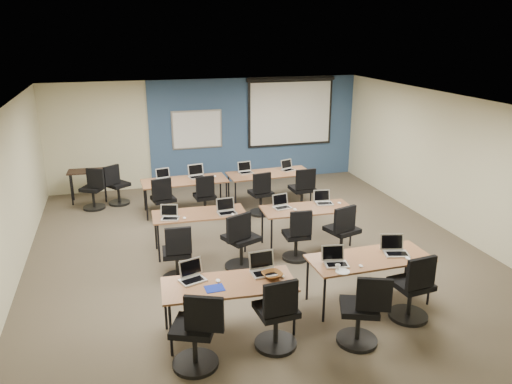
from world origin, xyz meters
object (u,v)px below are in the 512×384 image
object	(u,v)px
laptop_5	(226,209)
spare_chair_b	(94,192)
task_chair_3	(412,292)
laptop_7	(323,200)
task_chair_2	(362,316)
laptop_6	(281,204)
training_table_mid_right	(307,210)
training_table_mid_left	(199,216)
laptop_3	(395,249)
task_chair_4	(178,258)
task_chair_9	(205,200)
task_chair_1	(277,319)
task_chair_10	(261,197)
training_table_back_left	(185,182)
laptop_8	(163,177)
laptop_2	(335,260)
training_table_back_right	(270,175)
task_chair_11	(303,194)
task_chair_6	(297,239)
task_chair_8	(163,203)
utility_table	(87,175)
laptop_0	(192,275)
task_chair_0	(197,336)
laptop_10	(245,170)
spare_chair_a	(117,188)
whiteboard	(197,130)
laptop_4	(170,215)
laptop_11	(288,168)
training_table_front_left	(229,287)
projector_screen	(291,108)
task_chair_5	(241,245)
laptop_1	(264,268)
training_table_front_right	(370,260)

from	to	relation	value
laptop_5	spare_chair_b	world-z (taller)	laptop_5
task_chair_3	laptop_7	xyz separation A→B (m)	(-0.07, 2.96, 0.36)
task_chair_2	laptop_7	xyz separation A→B (m)	(0.87, 3.29, 0.37)
laptop_5	laptop_6	bearing A→B (deg)	-4.59
training_table_mid_right	training_table_mid_left	bearing A→B (deg)	174.17
laptop_3	task_chair_2	bearing A→B (deg)	-121.71
task_chair_3	spare_chair_b	size ratio (longest dim) A/B	1.05
task_chair_4	task_chair_9	bearing A→B (deg)	75.10
task_chair_3	laptop_6	bearing A→B (deg)	100.95
task_chair_1	task_chair_3	size ratio (longest dim) A/B	1.00
training_table_mid_right	task_chair_10	size ratio (longest dim) A/B	1.70
training_table_back_left	spare_chair_b	xyz separation A→B (m)	(-1.95, 0.72, -0.28)
training_table_back_left	laptop_3	bearing A→B (deg)	-63.14
laptop_5	laptop_8	distance (m)	2.57
training_table_mid_right	laptop_2	distance (m)	2.31
training_table_back_right	laptop_5	distance (m)	2.74
laptop_7	task_chair_11	size ratio (longest dim) A/B	0.31
training_table_mid_left	task_chair_6	size ratio (longest dim) A/B	1.73
task_chair_4	task_chair_8	xyz separation A→B (m)	(0.06, 2.70, 0.00)
utility_table	laptop_0	bearing A→B (deg)	-72.20
training_table_mid_right	laptop_0	world-z (taller)	laptop_0
task_chair_6	laptop_2	bearing A→B (deg)	-89.53
task_chair_0	laptop_2	world-z (taller)	task_chair_0
task_chair_6	task_chair_8	size ratio (longest dim) A/B	0.97
task_chair_6	spare_chair_b	distance (m)	5.07
laptop_10	spare_chair_a	distance (m)	2.99
laptop_7	whiteboard	bearing A→B (deg)	119.94
laptop_2	laptop_5	world-z (taller)	laptop_5
task_chair_1	laptop_4	xyz separation A→B (m)	(-0.96, 3.08, 0.36)
laptop_8	laptop_10	distance (m)	1.88
training_table_back_left	task_chair_2	xyz separation A→B (m)	(1.45, -5.53, -0.27)
training_table_mid_left	laptop_2	distance (m)	2.95
training_table_back_right	laptop_11	world-z (taller)	laptop_11
laptop_0	task_chair_2	world-z (taller)	task_chair_2
training_table_front_left	laptop_5	world-z (taller)	laptop_5
projector_screen	laptop_4	distance (m)	5.68
laptop_2	task_chair_6	distance (m)	1.73
laptop_5	task_chair_5	size ratio (longest dim) A/B	0.32
training_table_mid_right	laptop_1	bearing A→B (deg)	-121.96
whiteboard	laptop_8	bearing A→B (deg)	-121.24
laptop_4	whiteboard	bearing A→B (deg)	90.04
laptop_4	spare_chair_a	distance (m)	3.27
laptop_4	laptop_11	bearing A→B (deg)	54.50
task_chair_6	laptop_11	xyz separation A→B (m)	(0.92, 3.13, 0.40)
task_chair_0	task_chair_6	xyz separation A→B (m)	(2.17, 2.44, -0.04)
training_table_front_left	training_table_back_right	world-z (taller)	same
task_chair_11	whiteboard	bearing A→B (deg)	121.70
laptop_2	task_chair_8	xyz separation A→B (m)	(-1.98, 4.18, -0.38)
training_table_front_right	spare_chair_b	distance (m)	6.65
task_chair_4	laptop_11	size ratio (longest dim) A/B	3.22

